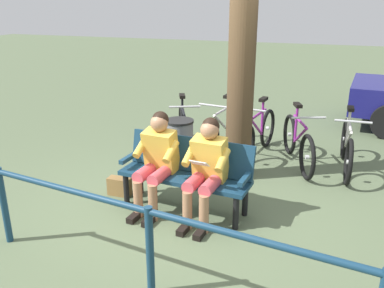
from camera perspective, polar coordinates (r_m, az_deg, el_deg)
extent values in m
plane|color=#566647|center=(5.10, -1.62, -9.14)|extent=(40.00, 40.00, 0.00)
cube|color=navy|center=(4.93, -1.12, -4.67)|extent=(1.64, 0.60, 0.05)
cube|color=navy|center=(5.00, -0.20, -1.40)|extent=(1.61, 0.30, 0.42)
cube|color=navy|center=(4.63, 7.41, -4.73)|extent=(0.10, 0.40, 0.05)
cube|color=navy|center=(5.23, -8.67, -1.84)|extent=(0.10, 0.40, 0.05)
cylinder|color=black|center=(4.66, 6.10, -9.48)|extent=(0.07, 0.07, 0.40)
cylinder|color=black|center=(5.22, -9.11, -6.21)|extent=(0.07, 0.07, 0.40)
cylinder|color=black|center=(4.94, 7.38, -7.70)|extent=(0.07, 0.07, 0.40)
cylinder|color=black|center=(5.48, -7.16, -4.82)|extent=(0.07, 0.07, 0.40)
cube|color=gold|center=(4.72, 2.49, -2.10)|extent=(0.41, 0.34, 0.55)
sphere|color=#A87554|center=(4.58, 2.46, 1.94)|extent=(0.21, 0.21, 0.21)
sphere|color=black|center=(4.60, 2.61, 2.48)|extent=(0.20, 0.20, 0.20)
cylinder|color=#D84C59|center=(4.60, 2.67, -5.67)|extent=(0.19, 0.41, 0.15)
cylinder|color=#A87554|center=(4.56, 1.66, -9.67)|extent=(0.11, 0.11, 0.45)
cube|color=black|center=(4.58, 1.14, -12.30)|extent=(0.11, 0.23, 0.07)
cylinder|color=gold|center=(4.53, 4.28, -2.26)|extent=(0.12, 0.31, 0.23)
cylinder|color=#D84C59|center=(4.67, 0.38, -5.24)|extent=(0.19, 0.41, 0.15)
cylinder|color=#A87554|center=(4.63, -0.65, -9.17)|extent=(0.11, 0.11, 0.45)
cube|color=black|center=(4.65, -1.17, -11.76)|extent=(0.11, 0.23, 0.07)
cylinder|color=gold|center=(4.67, -0.33, -1.51)|extent=(0.12, 0.31, 0.23)
cube|color=silver|center=(4.44, 1.04, -2.69)|extent=(0.21, 0.14, 0.09)
cube|color=gold|center=(4.98, -4.35, -0.95)|extent=(0.41, 0.34, 0.55)
sphere|color=#A87554|center=(4.85, -4.57, 2.89)|extent=(0.21, 0.21, 0.21)
sphere|color=black|center=(4.86, -4.41, 3.40)|extent=(0.20, 0.20, 0.20)
cylinder|color=#D84C59|center=(4.85, -4.38, -4.32)|extent=(0.19, 0.41, 0.15)
cylinder|color=#A87554|center=(4.81, -5.44, -8.08)|extent=(0.11, 0.11, 0.45)
cube|color=black|center=(4.83, -5.97, -10.57)|extent=(0.11, 0.23, 0.07)
cylinder|color=gold|center=(4.77, -2.95, -1.07)|extent=(0.12, 0.31, 0.23)
cylinder|color=#D84C59|center=(4.95, -6.41, -3.91)|extent=(0.19, 0.41, 0.15)
cylinder|color=#A87554|center=(4.91, -7.49, -7.59)|extent=(0.11, 0.11, 0.45)
cube|color=black|center=(4.92, -8.01, -10.03)|extent=(0.11, 0.23, 0.07)
cylinder|color=gold|center=(4.95, -7.06, -0.38)|extent=(0.12, 0.31, 0.23)
cube|color=olive|center=(5.50, -10.03, -5.81)|extent=(0.30, 0.14, 0.24)
cylinder|color=#4C3823|center=(5.56, 7.05, 14.52)|extent=(0.37, 0.37, 3.94)
cylinder|color=slate|center=(5.85, -1.72, -0.80)|extent=(0.38, 0.38, 0.82)
cylinder|color=black|center=(5.72, -1.77, 3.20)|extent=(0.40, 0.40, 0.03)
torus|color=black|center=(6.03, 20.88, -2.35)|extent=(0.08, 0.66, 0.66)
cylinder|color=silver|center=(6.03, 20.88, -2.35)|extent=(0.05, 0.06, 0.06)
torus|color=black|center=(6.99, 20.42, 0.68)|extent=(0.08, 0.66, 0.66)
cylinder|color=silver|center=(6.99, 20.42, 0.68)|extent=(0.05, 0.06, 0.06)
cylinder|color=silver|center=(6.39, 21.04, 2.47)|extent=(0.06, 0.63, 0.04)
cylinder|color=silver|center=(6.37, 20.87, 0.55)|extent=(0.06, 0.60, 0.43)
cylinder|color=silver|center=(6.59, 20.87, 2.26)|extent=(0.04, 0.04, 0.55)
cube|color=black|center=(6.52, 21.16, 4.60)|extent=(0.10, 0.22, 0.05)
cylinder|color=#B2B2B7|center=(5.96, 21.47, 2.92)|extent=(0.48, 0.05, 0.03)
torus|color=black|center=(6.03, 15.69, -1.77)|extent=(0.28, 0.64, 0.66)
cylinder|color=silver|center=(6.03, 15.69, -1.77)|extent=(0.07, 0.07, 0.06)
torus|color=black|center=(6.95, 13.39, 1.31)|extent=(0.28, 0.64, 0.66)
cylinder|color=silver|center=(6.95, 13.39, 1.31)|extent=(0.07, 0.07, 0.06)
cylinder|color=#8C268C|center=(6.37, 14.74, 3.10)|extent=(0.25, 0.61, 0.04)
cylinder|color=#8C268C|center=(6.36, 14.77, 1.16)|extent=(0.24, 0.57, 0.43)
cylinder|color=#8C268C|center=(6.56, 14.27, 2.89)|extent=(0.04, 0.04, 0.55)
cube|color=black|center=(6.49, 14.47, 5.26)|extent=(0.16, 0.24, 0.05)
cylinder|color=#B2B2B7|center=(5.95, 15.90, 3.53)|extent=(0.46, 0.19, 0.03)
torus|color=black|center=(6.29, 7.56, -0.28)|extent=(0.17, 0.66, 0.66)
cylinder|color=silver|center=(6.29, 7.56, -0.28)|extent=(0.06, 0.07, 0.06)
torus|color=black|center=(7.20, 10.45, 2.18)|extent=(0.17, 0.66, 0.66)
cylinder|color=silver|center=(7.20, 10.45, 2.18)|extent=(0.06, 0.07, 0.06)
cylinder|color=#8C268C|center=(6.63, 9.28, 4.14)|extent=(0.14, 0.63, 0.04)
cylinder|color=#8C268C|center=(6.61, 8.96, 2.31)|extent=(0.14, 0.60, 0.43)
cylinder|color=#8C268C|center=(6.82, 9.75, 3.85)|extent=(0.04, 0.04, 0.55)
cube|color=black|center=(6.75, 9.89, 6.14)|extent=(0.12, 0.23, 0.05)
cylinder|color=#B2B2B7|center=(6.21, 8.12, 4.77)|extent=(0.48, 0.11, 0.03)
torus|color=black|center=(6.45, 2.48, 0.41)|extent=(0.16, 0.66, 0.66)
cylinder|color=silver|center=(6.45, 2.48, 0.41)|extent=(0.06, 0.07, 0.06)
torus|color=black|center=(7.34, 5.89, 2.74)|extent=(0.16, 0.66, 0.66)
cylinder|color=silver|center=(7.34, 5.89, 2.74)|extent=(0.06, 0.07, 0.06)
cylinder|color=silver|center=(6.79, 4.37, 4.71)|extent=(0.14, 0.63, 0.04)
cylinder|color=silver|center=(6.77, 4.06, 2.92)|extent=(0.13, 0.60, 0.43)
cylinder|color=silver|center=(6.97, 4.96, 4.41)|extent=(0.04, 0.04, 0.55)
cube|color=black|center=(6.90, 5.03, 6.65)|extent=(0.12, 0.23, 0.05)
cylinder|color=#B2B2B7|center=(6.38, 2.94, 5.34)|extent=(0.48, 0.11, 0.03)
torus|color=black|center=(6.37, -0.92, 0.18)|extent=(0.32, 0.63, 0.66)
cylinder|color=silver|center=(6.37, -0.92, 0.18)|extent=(0.07, 0.08, 0.06)
torus|color=black|center=(7.34, -1.49, 2.84)|extent=(0.32, 0.63, 0.66)
cylinder|color=silver|center=(7.34, -1.49, 2.84)|extent=(0.07, 0.08, 0.06)
cylinder|color=black|center=(6.75, -1.25, 4.67)|extent=(0.29, 0.60, 0.04)
cylinder|color=black|center=(6.73, -1.19, 2.85)|extent=(0.28, 0.56, 0.43)
cylinder|color=black|center=(6.94, -1.35, 4.43)|extent=(0.04, 0.04, 0.55)
cube|color=black|center=(6.88, -1.37, 6.68)|extent=(0.17, 0.24, 0.05)
cylinder|color=#B2B2B7|center=(6.31, -1.02, 5.20)|extent=(0.45, 0.22, 0.03)
cylinder|color=navy|center=(3.63, -5.85, -14.61)|extent=(0.07, 0.07, 0.85)
cylinder|color=navy|center=(4.73, -24.62, -7.76)|extent=(0.07, 0.07, 0.85)
cylinder|color=navy|center=(3.42, -6.08, -9.28)|extent=(3.55, 0.58, 0.06)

